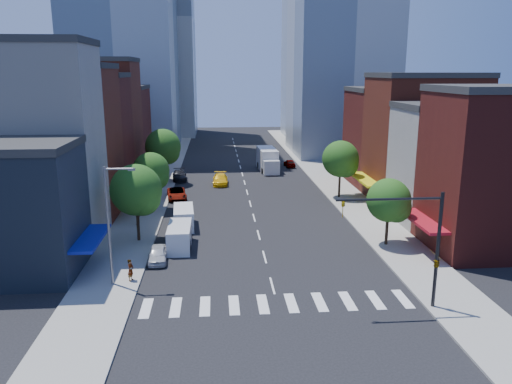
% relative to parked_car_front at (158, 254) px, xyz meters
% --- Properties ---
extents(ground, '(220.00, 220.00, 0.00)m').
position_rel_parked_car_front_xyz_m(ground, '(9.13, -5.67, -0.65)').
color(ground, black).
rests_on(ground, ground).
extents(sidewalk_left, '(5.00, 120.00, 0.15)m').
position_rel_parked_car_front_xyz_m(sidewalk_left, '(-3.37, 34.33, -0.57)').
color(sidewalk_left, gray).
rests_on(sidewalk_left, ground).
extents(sidewalk_right, '(5.00, 120.00, 0.15)m').
position_rel_parked_car_front_xyz_m(sidewalk_right, '(21.63, 34.33, -0.57)').
color(sidewalk_right, gray).
rests_on(sidewalk_right, ground).
extents(crosswalk, '(19.00, 3.00, 0.01)m').
position_rel_parked_car_front_xyz_m(crosswalk, '(9.13, -8.67, -0.64)').
color(crosswalk, silver).
rests_on(crosswalk, ground).
extents(bldg_left_1, '(12.00, 8.00, 18.00)m').
position_rel_parked_car_front_xyz_m(bldg_left_1, '(-11.87, 6.33, 8.35)').
color(bldg_left_1, silver).
rests_on(bldg_left_1, ground).
extents(bldg_left_2, '(12.00, 9.00, 16.00)m').
position_rel_parked_car_front_xyz_m(bldg_left_2, '(-11.87, 14.83, 7.35)').
color(bldg_left_2, maroon).
rests_on(bldg_left_2, ground).
extents(bldg_left_3, '(12.00, 8.00, 15.00)m').
position_rel_parked_car_front_xyz_m(bldg_left_3, '(-11.87, 23.33, 6.85)').
color(bldg_left_3, '#541815').
rests_on(bldg_left_3, ground).
extents(bldg_left_4, '(12.00, 9.00, 17.00)m').
position_rel_parked_car_front_xyz_m(bldg_left_4, '(-11.87, 31.83, 7.85)').
color(bldg_left_4, maroon).
rests_on(bldg_left_4, ground).
extents(bldg_left_5, '(12.00, 10.00, 13.00)m').
position_rel_parked_car_front_xyz_m(bldg_left_5, '(-11.87, 41.33, 5.85)').
color(bldg_left_5, '#541815').
rests_on(bldg_left_5, ground).
extents(bldg_right_0, '(12.00, 9.00, 14.00)m').
position_rel_parked_car_front_xyz_m(bldg_right_0, '(30.13, 0.83, 6.35)').
color(bldg_right_0, '#541815').
rests_on(bldg_right_0, ground).
extents(bldg_right_1, '(12.00, 8.00, 12.00)m').
position_rel_parked_car_front_xyz_m(bldg_right_1, '(30.13, 9.33, 5.35)').
color(bldg_right_1, silver).
rests_on(bldg_right_1, ground).
extents(bldg_right_2, '(12.00, 10.00, 15.00)m').
position_rel_parked_car_front_xyz_m(bldg_right_2, '(30.13, 18.33, 6.85)').
color(bldg_right_2, maroon).
rests_on(bldg_right_2, ground).
extents(bldg_right_3, '(12.00, 10.00, 13.00)m').
position_rel_parked_car_front_xyz_m(bldg_right_3, '(30.13, 28.33, 5.85)').
color(bldg_right_3, '#541815').
rests_on(bldg_right_3, ground).
extents(tower_far_w, '(18.00, 18.00, 56.00)m').
position_rel_parked_car_front_xyz_m(tower_far_w, '(-8.87, 89.33, 27.35)').
color(tower_far_w, '#9EA5AD').
rests_on(tower_far_w, ground).
extents(traffic_signal, '(7.24, 2.24, 8.00)m').
position_rel_parked_car_front_xyz_m(traffic_signal, '(19.08, -10.17, 3.51)').
color(traffic_signal, black).
rests_on(traffic_signal, sidewalk_right).
extents(streetlight, '(2.25, 0.25, 9.00)m').
position_rel_parked_car_front_xyz_m(streetlight, '(-2.67, -4.67, 4.63)').
color(streetlight, slate).
rests_on(streetlight, sidewalk_left).
extents(tree_left_near, '(4.80, 4.80, 7.30)m').
position_rel_parked_car_front_xyz_m(tree_left_near, '(-2.21, 5.26, 4.22)').
color(tree_left_near, black).
rests_on(tree_left_near, sidewalk_left).
extents(tree_left_mid, '(4.20, 4.20, 6.65)m').
position_rel_parked_car_front_xyz_m(tree_left_mid, '(-2.21, 16.26, 3.88)').
color(tree_left_mid, black).
rests_on(tree_left_mid, sidewalk_left).
extents(tree_left_far, '(5.00, 5.00, 7.75)m').
position_rel_parked_car_front_xyz_m(tree_left_far, '(-2.21, 30.26, 4.56)').
color(tree_left_far, black).
rests_on(tree_left_far, sidewalk_left).
extents(tree_right_near, '(4.00, 4.00, 6.20)m').
position_rel_parked_car_front_xyz_m(tree_right_near, '(20.79, 2.26, 3.54)').
color(tree_right_near, black).
rests_on(tree_right_near, sidewalk_right).
extents(tree_right_far, '(4.60, 4.60, 7.20)m').
position_rel_parked_car_front_xyz_m(tree_right_far, '(20.79, 20.26, 4.22)').
color(tree_right_far, black).
rests_on(tree_right_far, sidewalk_right).
extents(parked_car_front, '(1.69, 3.86, 1.29)m').
position_rel_parked_car_front_xyz_m(parked_car_front, '(0.00, 0.00, 0.00)').
color(parked_car_front, silver).
rests_on(parked_car_front, ground).
extents(parked_car_second, '(2.25, 5.12, 1.63)m').
position_rel_parked_car_front_xyz_m(parked_car_second, '(1.63, 4.22, 0.17)').
color(parked_car_second, black).
rests_on(parked_car_second, ground).
extents(parked_car_third, '(2.89, 5.22, 1.38)m').
position_rel_parked_car_front_xyz_m(parked_car_third, '(0.03, 21.44, 0.04)').
color(parked_car_third, '#999999').
rests_on(parked_car_third, ground).
extents(parked_car_rear, '(2.45, 5.13, 1.44)m').
position_rel_parked_car_front_xyz_m(parked_car_rear, '(-0.37, 32.66, 0.08)').
color(parked_car_rear, black).
rests_on(parked_car_rear, ground).
extents(cargo_van_near, '(2.10, 5.09, 2.16)m').
position_rel_parked_car_front_xyz_m(cargo_van_near, '(1.63, 3.15, 0.42)').
color(cargo_van_near, silver).
rests_on(cargo_van_near, ground).
extents(cargo_van_far, '(2.31, 5.06, 2.10)m').
position_rel_parked_car_front_xyz_m(cargo_van_far, '(1.64, 9.39, 0.39)').
color(cargo_van_far, white).
rests_on(cargo_van_far, ground).
extents(taxi, '(2.15, 5.14, 1.48)m').
position_rel_parked_car_front_xyz_m(taxi, '(5.62, 29.36, 0.09)').
color(taxi, yellow).
rests_on(taxi, ground).
extents(traffic_car_oncoming, '(2.05, 4.80, 1.54)m').
position_rel_parked_car_front_xyz_m(traffic_car_oncoming, '(13.62, 40.23, 0.12)').
color(traffic_car_oncoming, black).
rests_on(traffic_car_oncoming, ground).
extents(traffic_car_far, '(1.73, 3.86, 1.29)m').
position_rel_parked_car_front_xyz_m(traffic_car_far, '(17.42, 41.85, -0.00)').
color(traffic_car_far, '#999999').
rests_on(traffic_car_far, ground).
extents(box_truck, '(3.05, 8.89, 3.53)m').
position_rel_parked_car_front_xyz_m(box_truck, '(13.43, 39.05, 1.03)').
color(box_truck, silver).
rests_on(box_truck, ground).
extents(pedestrian_near, '(0.57, 0.71, 1.70)m').
position_rel_parked_car_front_xyz_m(pedestrian_near, '(-1.57, -4.16, 0.35)').
color(pedestrian_near, '#999999').
rests_on(pedestrian_near, sidewalk_left).
extents(pedestrian_far, '(0.77, 0.98, 1.98)m').
position_rel_parked_car_front_xyz_m(pedestrian_far, '(-3.33, 10.48, 0.49)').
color(pedestrian_far, '#999999').
rests_on(pedestrian_far, sidewalk_left).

